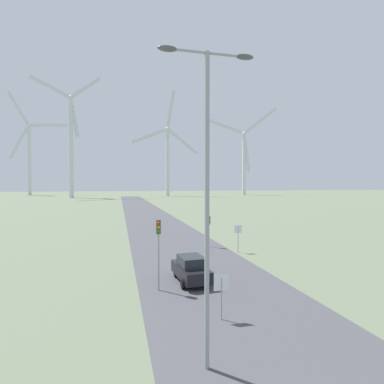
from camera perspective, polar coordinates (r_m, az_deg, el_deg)
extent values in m
cube|color=#47474C|center=(52.41, -6.94, -5.98)|extent=(10.00, 240.00, 0.01)
cylinder|color=#93999E|center=(10.93, 2.87, -3.82)|extent=(0.18, 0.18, 11.57)
cylinder|color=#93999E|center=(11.86, 2.91, 24.95)|extent=(2.89, 0.10, 0.10)
ellipsoid|color=#4C4C51|center=(11.57, -4.72, 25.58)|extent=(0.70, 0.32, 0.20)
ellipsoid|color=#4C4C51|center=(12.32, 9.98, 24.00)|extent=(0.70, 0.32, 0.20)
cylinder|color=#93999E|center=(16.00, 5.61, -19.57)|extent=(0.07, 0.07, 2.10)
cube|color=white|center=(15.71, 5.64, -16.77)|extent=(0.81, 0.01, 0.81)
cube|color=red|center=(15.72, 5.62, -16.76)|extent=(0.76, 0.02, 0.76)
cylinder|color=#93999E|center=(30.54, 8.76, -8.95)|extent=(0.07, 0.07, 2.56)
cube|color=white|center=(30.36, 8.78, -7.00)|extent=(0.81, 0.01, 0.81)
cube|color=red|center=(30.37, 8.77, -7.00)|extent=(0.76, 0.02, 0.76)
cylinder|color=#93999E|center=(19.67, -6.40, -11.86)|extent=(0.11, 0.11, 4.52)
cube|color=#4C511E|center=(19.33, -6.42, -6.62)|extent=(0.28, 0.24, 0.90)
sphere|color=red|center=(19.16, -6.37, -5.88)|extent=(0.16, 0.16, 0.16)
sphere|color=gold|center=(19.20, -6.37, -6.68)|extent=(0.16, 0.16, 0.16)
sphere|color=green|center=(19.24, -6.37, -7.48)|extent=(0.16, 0.16, 0.16)
cylinder|color=#93999E|center=(32.77, 3.23, -7.51)|extent=(0.11, 0.11, 3.35)
cube|color=#4C511E|center=(32.60, 3.24, -5.39)|extent=(0.28, 0.24, 0.90)
sphere|color=red|center=(32.44, 3.31, -4.94)|extent=(0.16, 0.16, 0.16)
sphere|color=gold|center=(32.47, 3.31, -5.41)|extent=(0.16, 0.16, 0.16)
sphere|color=green|center=(32.51, 3.31, -5.89)|extent=(0.16, 0.16, 0.16)
cube|color=black|center=(21.55, -0.23, -14.87)|extent=(2.09, 4.22, 0.80)
cube|color=#1E2328|center=(21.21, -0.13, -13.04)|extent=(1.71, 2.21, 0.70)
cylinder|color=black|center=(22.69, -3.12, -15.08)|extent=(0.22, 0.66, 0.66)
cylinder|color=black|center=(23.04, 1.07, -14.82)|extent=(0.22, 0.66, 0.66)
cylinder|color=black|center=(20.31, -1.73, -17.09)|extent=(0.22, 0.66, 0.66)
cylinder|color=black|center=(20.70, 2.96, -16.73)|extent=(0.22, 0.66, 0.66)
cylinder|color=silver|center=(213.53, -28.58, 5.33)|extent=(2.20, 2.20, 43.61)
sphere|color=silver|center=(216.16, -28.66, 11.10)|extent=(2.60, 2.60, 2.60)
cube|color=silver|center=(217.21, -30.07, 8.21)|extent=(12.85, 2.81, 20.96)
cube|color=silver|center=(211.37, -25.60, 11.38)|extent=(22.81, 4.63, 1.95)
cube|color=silver|center=(220.82, -30.18, 13.65)|extent=(13.10, 2.86, 20.82)
cylinder|color=silver|center=(164.00, -22.06, 7.79)|extent=(2.20, 2.20, 50.31)
sphere|color=silver|center=(168.68, -22.15, 16.32)|extent=(2.60, 2.60, 2.60)
cube|color=silver|center=(166.87, -21.52, 12.93)|extent=(4.81, 2.59, 19.19)
cube|color=silver|center=(172.81, -19.54, 18.24)|extent=(14.59, 7.13, 13.68)
cube|color=silver|center=(167.23, -25.48, 17.67)|extent=(17.10, 8.29, 8.27)
cylinder|color=silver|center=(176.33, -4.68, 5.62)|extent=(2.20, 2.20, 39.13)
sphere|color=silver|center=(178.82, -4.70, 11.89)|extent=(2.60, 2.60, 2.60)
cube|color=silver|center=(180.95, -4.07, 15.43)|extent=(5.39, 2.11, 21.70)
cube|color=silver|center=(179.98, -8.16, 10.53)|extent=(20.20, 6.72, 9.17)
cube|color=silver|center=(176.60, -1.82, 9.60)|extent=(17.17, 5.77, 15.29)
cylinder|color=silver|center=(194.70, 9.87, 5.22)|extent=(2.20, 2.20, 39.15)
sphere|color=silver|center=(196.96, 9.89, 10.91)|extent=(2.60, 2.60, 2.60)
cube|color=silver|center=(198.40, 6.46, 12.27)|extent=(20.84, 10.00, 10.85)
cube|color=silver|center=(195.27, 10.35, 7.29)|extent=(4.61, 2.49, 23.91)
cube|color=silver|center=(198.40, 12.87, 13.07)|extent=(18.43, 8.89, 15.92)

